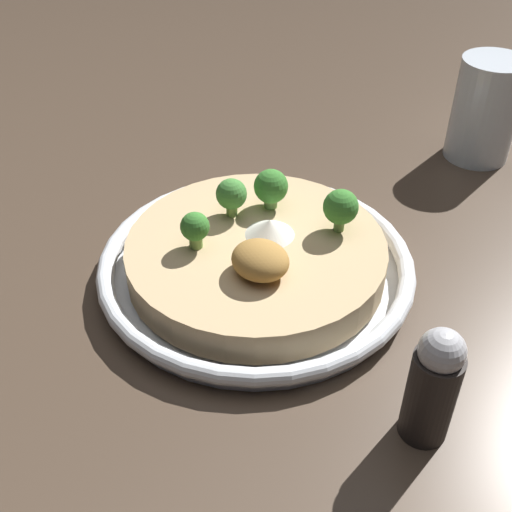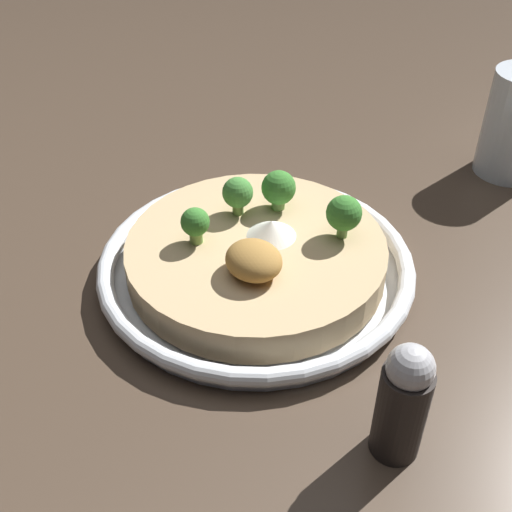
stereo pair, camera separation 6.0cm
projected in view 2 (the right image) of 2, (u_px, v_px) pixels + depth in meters
name	position (u px, v px, depth m)	size (l,w,h in m)	color
ground_plane	(256.00, 276.00, 0.62)	(6.00, 6.00, 0.00)	#47382B
risotto_bowl	(256.00, 261.00, 0.61)	(0.30, 0.30, 0.04)	silver
cheese_sprinkle	(269.00, 227.00, 0.60)	(0.05, 0.05, 0.02)	white
crispy_onion_garnish	(254.00, 260.00, 0.55)	(0.05, 0.05, 0.03)	#A37538
broccoli_back_left	(238.00, 193.00, 0.61)	(0.03, 0.03, 0.04)	#759E4C
broccoli_front_left	(195.00, 223.00, 0.58)	(0.03, 0.03, 0.04)	#759E4C
broccoli_back	(279.00, 189.00, 0.62)	(0.03, 0.03, 0.04)	#668E47
broccoli_back_right	(344.00, 214.00, 0.58)	(0.03, 0.03, 0.04)	#668E47
pepper_shaker	(403.00, 402.00, 0.44)	(0.04, 0.04, 0.10)	black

